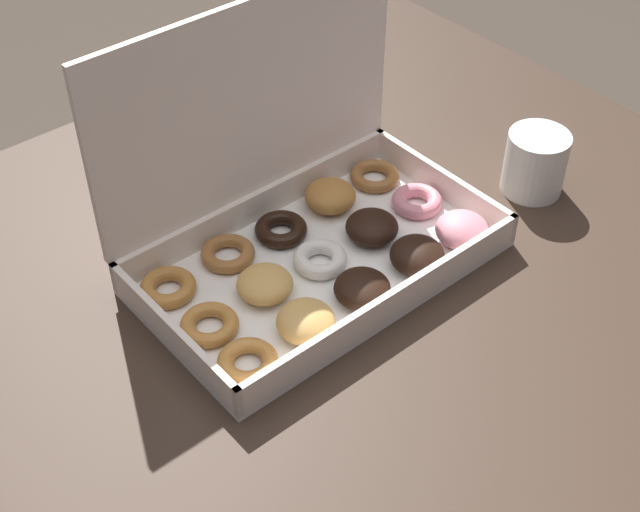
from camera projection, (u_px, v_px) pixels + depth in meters
name	position (u px, v px, depth m)	size (l,w,h in m)	color
dining_table	(317.00, 357.00, 1.05)	(1.23, 1.03, 0.70)	#38281E
donut_box	(310.00, 221.00, 1.03)	(0.41, 0.25, 0.29)	white
coffee_mug	(535.00, 162.00, 1.13)	(0.08, 0.08, 0.08)	white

